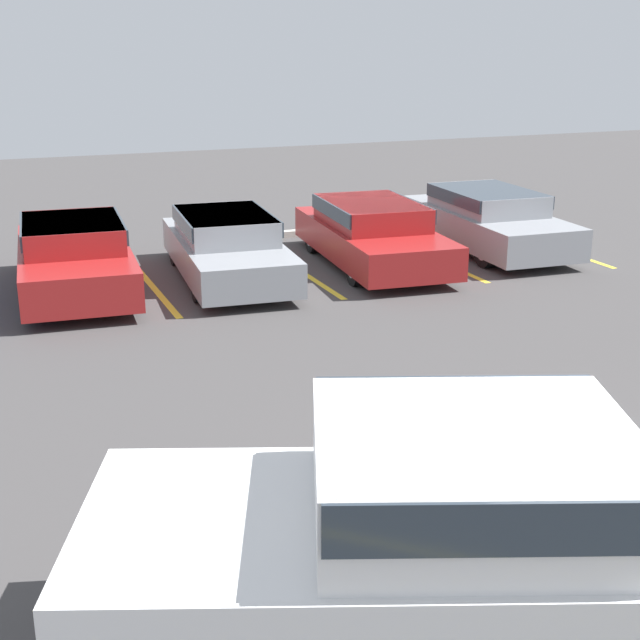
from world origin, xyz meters
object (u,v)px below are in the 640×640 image
at_px(parked_sedan_b, 74,255).
at_px(parked_sedan_e, 488,218).
at_px(parked_sedan_d, 372,231).
at_px(pickup_truck, 515,546).
at_px(parked_sedan_c, 227,244).
at_px(wheel_stop_curb, 284,234).

xyz_separation_m(parked_sedan_b, parked_sedan_e, (8.42, 0.15, -0.00)).
relative_size(parked_sedan_b, parked_sedan_d, 0.95).
xyz_separation_m(pickup_truck, parked_sedan_c, (1.13, 10.91, -0.25)).
relative_size(parked_sedan_d, parked_sedan_e, 1.01).
height_order(pickup_truck, parked_sedan_e, pickup_truck).
height_order(parked_sedan_b, parked_sedan_d, parked_sedan_b).
xyz_separation_m(parked_sedan_b, parked_sedan_d, (5.62, -0.13, -0.01)).
height_order(parked_sedan_b, wheel_stop_curb, parked_sedan_b).
relative_size(parked_sedan_d, wheel_stop_curb, 2.45).
xyz_separation_m(parked_sedan_e, wheel_stop_curb, (-3.55, 2.70, -0.60)).
bearing_deg(parked_sedan_d, parked_sedan_b, -86.08).
bearing_deg(parked_sedan_c, parked_sedan_d, 94.40).
bearing_deg(parked_sedan_e, parked_sedan_b, -85.69).
bearing_deg(pickup_truck, parked_sedan_e, 79.41).
relative_size(pickup_truck, parked_sedan_e, 1.33).
bearing_deg(parked_sedan_b, parked_sedan_d, 93.08).
height_order(pickup_truck, wheel_stop_curb, pickup_truck).
distance_m(parked_sedan_b, parked_sedan_c, 2.70).
bearing_deg(parked_sedan_e, wheel_stop_curb, -123.94).
xyz_separation_m(pickup_truck, parked_sedan_e, (6.85, 11.16, -0.23)).
xyz_separation_m(parked_sedan_c, wheel_stop_curb, (2.17, 2.95, -0.57)).
height_order(parked_sedan_d, parked_sedan_e, parked_sedan_e).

